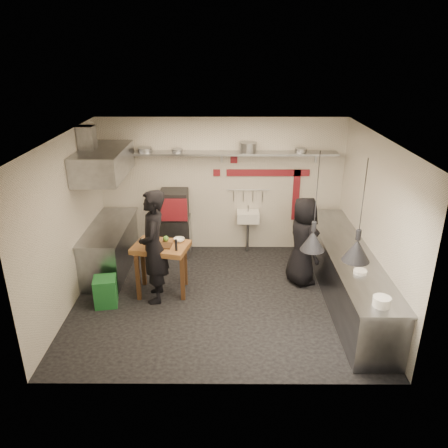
{
  "coord_description": "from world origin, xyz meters",
  "views": [
    {
      "loc": [
        0.09,
        -6.57,
        4.08
      ],
      "look_at": [
        0.06,
        0.3,
        1.27
      ],
      "focal_mm": 35.0,
      "sensor_mm": 36.0,
      "label": 1
    }
  ],
  "objects_px": {
    "green_bin": "(106,292)",
    "prep_table": "(162,269)",
    "combi_oven": "(174,204)",
    "oven_stand": "(176,236)",
    "chef_left": "(154,247)",
    "chef_right": "(303,241)"
  },
  "relations": [
    {
      "from": "chef_left",
      "to": "combi_oven",
      "type": "bearing_deg",
      "value": 170.11
    },
    {
      "from": "chef_left",
      "to": "chef_right",
      "type": "height_order",
      "value": "chef_left"
    },
    {
      "from": "oven_stand",
      "to": "chef_left",
      "type": "height_order",
      "value": "chef_left"
    },
    {
      "from": "combi_oven",
      "to": "prep_table",
      "type": "xyz_separation_m",
      "value": [
        -0.06,
        -1.59,
        -0.63
      ]
    },
    {
      "from": "combi_oven",
      "to": "prep_table",
      "type": "distance_m",
      "value": 1.71
    },
    {
      "from": "combi_oven",
      "to": "green_bin",
      "type": "height_order",
      "value": "combi_oven"
    },
    {
      "from": "combi_oven",
      "to": "prep_table",
      "type": "bearing_deg",
      "value": -92.43
    },
    {
      "from": "oven_stand",
      "to": "chef_left",
      "type": "xyz_separation_m",
      "value": [
        -0.15,
        -1.79,
        0.58
      ]
    },
    {
      "from": "green_bin",
      "to": "chef_right",
      "type": "relative_size",
      "value": 0.3
    },
    {
      "from": "oven_stand",
      "to": "combi_oven",
      "type": "relative_size",
      "value": 1.38
    },
    {
      "from": "combi_oven",
      "to": "oven_stand",
      "type": "bearing_deg",
      "value": -85.77
    },
    {
      "from": "chef_right",
      "to": "oven_stand",
      "type": "bearing_deg",
      "value": 45.67
    },
    {
      "from": "chef_right",
      "to": "chef_left",
      "type": "bearing_deg",
      "value": 84.61
    },
    {
      "from": "green_bin",
      "to": "oven_stand",
      "type": "bearing_deg",
      "value": 64.03
    },
    {
      "from": "combi_oven",
      "to": "chef_left",
      "type": "bearing_deg",
      "value": -94.84
    },
    {
      "from": "green_bin",
      "to": "combi_oven",
      "type": "bearing_deg",
      "value": 64.34
    },
    {
      "from": "chef_left",
      "to": "chef_right",
      "type": "distance_m",
      "value": 2.66
    },
    {
      "from": "green_bin",
      "to": "prep_table",
      "type": "bearing_deg",
      "value": 25.28
    },
    {
      "from": "green_bin",
      "to": "chef_left",
      "type": "xyz_separation_m",
      "value": [
        0.82,
        0.21,
        0.73
      ]
    },
    {
      "from": "oven_stand",
      "to": "prep_table",
      "type": "distance_m",
      "value": 1.57
    },
    {
      "from": "oven_stand",
      "to": "green_bin",
      "type": "xyz_separation_m",
      "value": [
        -0.97,
        -2.0,
        -0.15
      ]
    },
    {
      "from": "oven_stand",
      "to": "chef_right",
      "type": "bearing_deg",
      "value": -26.23
    }
  ]
}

